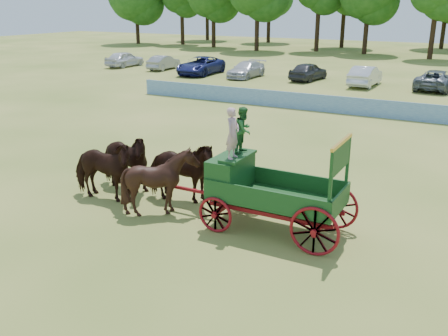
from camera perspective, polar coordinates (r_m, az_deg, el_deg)
ground at (r=15.81m, az=-7.04°, el=-5.78°), size 160.00×160.00×0.00m
horse_lead_left at (r=17.28m, az=-13.78°, el=-0.22°), size 2.67×1.46×2.16m
horse_lead_right at (r=18.06m, az=-11.47°, el=0.76°), size 2.65×1.40×2.16m
horse_wheel_left at (r=15.83m, az=-7.27°, el=-1.53°), size 2.08×1.88×2.16m
horse_wheel_right at (r=16.68m, az=-5.09°, el=-0.41°), size 2.73×1.64×2.16m
farm_dray at (r=14.70m, az=3.49°, el=-1.04°), size 6.00×2.00×3.63m
sponsor_banner at (r=31.71m, az=10.53°, el=7.35°), size 26.00×0.08×1.05m
parked_cars at (r=44.68m, az=7.60°, el=10.97°), size 37.40×7.29×1.63m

